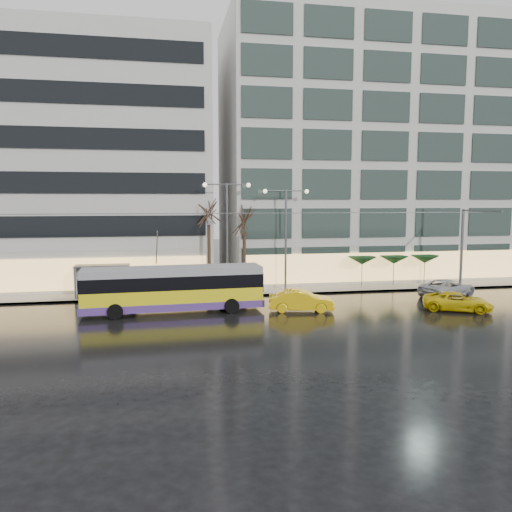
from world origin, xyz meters
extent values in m
plane|color=black|center=(0.00, 0.00, 0.00)|extent=(140.00, 140.00, 0.00)
cube|color=gray|center=(2.00, 14.00, 0.07)|extent=(80.00, 10.00, 0.15)
cube|color=slate|center=(2.00, 9.05, 0.07)|extent=(80.00, 0.10, 0.15)
cube|color=#B2B1AB|center=(-16.00, 19.00, 11.15)|extent=(34.00, 14.00, 22.00)
cube|color=#B2B1AB|center=(19.00, 19.00, 12.65)|extent=(32.00, 14.00, 25.00)
cube|color=yellow|center=(-2.60, 4.35, 1.07)|extent=(12.33, 3.16, 1.53)
cube|color=#4F327D|center=(-2.60, 4.35, 0.56)|extent=(12.37, 3.20, 0.51)
cube|color=black|center=(-2.60, 4.35, 2.19)|extent=(12.35, 3.18, 0.92)
cube|color=gray|center=(-2.60, 4.35, 2.90)|extent=(12.33, 3.16, 0.51)
cube|color=black|center=(3.53, 4.66, 2.04)|extent=(0.18, 2.34, 1.32)
cube|color=black|center=(-8.73, 4.04, 2.04)|extent=(0.18, 2.34, 1.32)
cylinder|color=black|center=(1.20, 5.81, 0.51)|extent=(1.03, 0.41, 1.02)
cylinder|color=black|center=(1.33, 3.27, 0.51)|extent=(1.03, 0.41, 1.02)
cylinder|color=black|center=(-6.52, 5.42, 0.51)|extent=(1.03, 0.41, 1.02)
cylinder|color=black|center=(-6.40, 2.88, 0.51)|extent=(1.03, 0.41, 1.02)
cylinder|color=#595B60|center=(-3.66, 5.26, 4.38)|extent=(0.25, 3.79, 2.68)
cylinder|color=#595B60|center=(-3.69, 5.77, 4.38)|extent=(0.25, 3.79, 2.68)
cylinder|color=#595B60|center=(22.00, 8.50, 3.50)|extent=(0.24, 0.24, 7.00)
cube|color=#595B60|center=(22.00, 6.00, 6.90)|extent=(0.10, 5.00, 0.10)
cylinder|color=#595B60|center=(1.00, 5.75, 6.80)|extent=(42.00, 0.04, 0.04)
cylinder|color=#595B60|center=(1.00, 6.25, 6.80)|extent=(42.00, 0.04, 0.04)
cube|color=#595B60|center=(-8.00, 10.50, 2.60)|extent=(4.20, 1.60, 0.12)
cube|color=silver|center=(-8.00, 11.20, 1.35)|extent=(4.00, 0.05, 2.20)
cube|color=white|center=(-10.05, 10.50, 1.35)|extent=(0.10, 1.40, 2.20)
cylinder|color=#595B60|center=(-10.00, 9.80, 1.35)|extent=(0.10, 0.10, 2.40)
cylinder|color=#595B60|center=(-10.00, 11.20, 1.35)|extent=(0.10, 0.10, 2.40)
cylinder|color=#595B60|center=(-6.00, 9.80, 1.35)|extent=(0.10, 0.10, 2.40)
cylinder|color=#595B60|center=(-6.00, 11.20, 1.35)|extent=(0.10, 0.10, 2.40)
cylinder|color=#595B60|center=(2.00, 10.80, 4.65)|extent=(0.18, 0.18, 9.00)
cylinder|color=#595B60|center=(1.10, 10.80, 9.05)|extent=(1.80, 0.10, 0.10)
cylinder|color=#595B60|center=(2.90, 10.80, 9.05)|extent=(1.80, 0.10, 0.10)
sphere|color=#FFF2CC|center=(0.20, 10.80, 9.00)|extent=(0.36, 0.36, 0.36)
sphere|color=#FFF2CC|center=(3.80, 10.80, 9.00)|extent=(0.36, 0.36, 0.36)
cylinder|color=#595B60|center=(7.00, 10.80, 4.40)|extent=(0.18, 0.18, 8.50)
cylinder|color=#595B60|center=(6.10, 10.80, 8.55)|extent=(1.80, 0.10, 0.10)
cylinder|color=#595B60|center=(7.90, 10.80, 8.55)|extent=(1.80, 0.10, 0.10)
sphere|color=#FFF2CC|center=(5.20, 10.80, 8.50)|extent=(0.36, 0.36, 0.36)
sphere|color=#FFF2CC|center=(8.80, 10.80, 8.50)|extent=(0.36, 0.36, 0.36)
cylinder|color=black|center=(0.50, 11.00, 2.95)|extent=(0.28, 0.28, 5.60)
cylinder|color=black|center=(3.50, 11.20, 2.60)|extent=(0.28, 0.28, 4.90)
cylinder|color=#595B60|center=(14.00, 11.00, 1.25)|extent=(0.06, 0.06, 2.20)
cone|color=#0F3816|center=(14.00, 11.00, 2.45)|extent=(2.50, 2.50, 0.70)
cylinder|color=#595B60|center=(17.00, 11.00, 1.25)|extent=(0.06, 0.06, 2.20)
cone|color=#0F3816|center=(17.00, 11.00, 2.45)|extent=(2.50, 2.50, 0.70)
cylinder|color=#595B60|center=(20.00, 11.00, 1.25)|extent=(0.06, 0.06, 2.20)
cone|color=#0F3816|center=(20.00, 11.00, 2.45)|extent=(2.50, 2.50, 0.70)
imported|color=yellow|center=(6.22, 3.00, 0.75)|extent=(4.77, 2.48, 1.50)
imported|color=#DEBF0B|center=(17.09, 1.15, 0.65)|extent=(5.17, 4.07, 1.31)
imported|color=#AFB0B4|center=(19.31, 6.05, 0.71)|extent=(5.61, 4.16, 1.42)
imported|color=black|center=(-5.58, 9.40, 0.92)|extent=(0.65, 0.54, 1.53)
imported|color=#E14B89|center=(-5.58, 9.40, 1.90)|extent=(1.25, 1.26, 0.88)
imported|color=black|center=(-5.91, 11.51, 0.94)|extent=(0.78, 0.62, 1.58)
imported|color=black|center=(-9.27, 11.32, 1.02)|extent=(1.20, 0.78, 1.74)
imported|color=black|center=(-9.27, 11.32, 1.90)|extent=(0.92, 0.92, 0.72)
camera|label=1|loc=(-3.16, -30.19, 7.71)|focal=35.00mm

